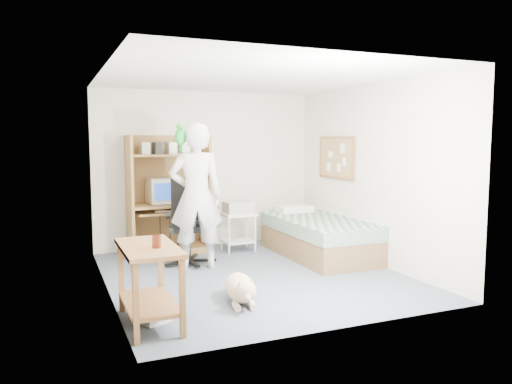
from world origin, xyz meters
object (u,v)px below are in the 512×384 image
(side_desk, at_px, (149,273))
(person, at_px, (196,196))
(office_chair, at_px, (188,233))
(printer_cart, at_px, (238,226))
(bed, at_px, (318,237))
(computer_hutch, at_px, (168,199))
(dog, at_px, (241,288))

(side_desk, xyz_separation_m, person, (0.99, 1.84, 0.48))
(side_desk, bearing_deg, person, 61.84)
(person, bearing_deg, office_chair, -70.27)
(side_desk, bearing_deg, office_chair, 66.19)
(person, bearing_deg, printer_cart, -126.12)
(bed, relative_size, office_chair, 1.72)
(side_desk, relative_size, printer_cart, 1.68)
(bed, distance_m, side_desk, 3.39)
(computer_hutch, height_order, dog, computer_hutch)
(side_desk, relative_size, office_chair, 0.85)
(bed, xyz_separation_m, person, (-1.86, 0.02, 0.69))
(bed, xyz_separation_m, dog, (-1.84, -1.57, -0.13))
(computer_hutch, bearing_deg, side_desk, -106.14)
(bed, bearing_deg, computer_hutch, 150.71)
(bed, bearing_deg, side_desk, -147.50)
(computer_hutch, xyz_separation_m, office_chair, (0.10, -0.78, -0.40))
(dog, xyz_separation_m, printer_cart, (0.86, 2.35, 0.24))
(computer_hutch, relative_size, dog, 1.90)
(side_desk, distance_m, person, 2.14)
(computer_hutch, height_order, side_desk, computer_hutch)
(office_chair, bearing_deg, computer_hutch, 110.57)
(side_desk, height_order, dog, side_desk)
(computer_hutch, height_order, office_chair, computer_hutch)
(office_chair, distance_m, printer_cart, 1.02)
(side_desk, xyz_separation_m, office_chair, (0.95, 2.15, -0.07))
(office_chair, height_order, printer_cart, office_chair)
(computer_hutch, distance_m, person, 1.12)
(person, distance_m, dog, 1.79)
(office_chair, xyz_separation_m, printer_cart, (0.92, 0.44, -0.02))
(bed, height_order, office_chair, office_chair)
(office_chair, bearing_deg, side_desk, -100.52)
(bed, xyz_separation_m, side_desk, (-2.85, -1.82, 0.21))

